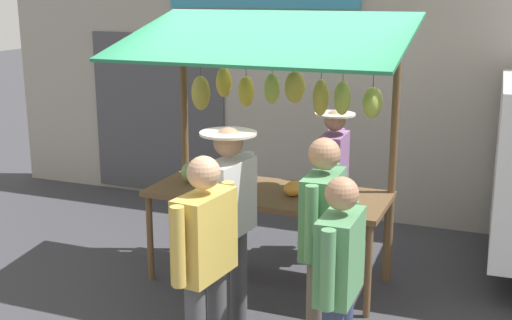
# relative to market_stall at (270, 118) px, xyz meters

# --- Properties ---
(ground_plane) EXTENTS (40.00, 40.00, 0.00)m
(ground_plane) POSITION_rel_market_stall_xyz_m (-0.01, 0.06, -1.56)
(ground_plane) COLOR #38383D
(street_backdrop) EXTENTS (9.00, 0.30, 3.40)m
(street_backdrop) POSITION_rel_market_stall_xyz_m (0.04, -2.13, 0.14)
(street_backdrop) COLOR #9E998E
(street_backdrop) RESTS_ON ground
(market_stall) EXTENTS (2.50, 1.46, 2.50)m
(market_stall) POSITION_rel_market_stall_xyz_m (0.00, 0.00, 0.00)
(market_stall) COLOR brown
(market_stall) RESTS_ON ground
(vendor_with_sunhat) EXTENTS (0.40, 0.67, 1.55)m
(vendor_with_sunhat) POSITION_rel_market_stall_xyz_m (-0.43, -0.69, -0.66)
(vendor_with_sunhat) COLOR navy
(vendor_with_sunhat) RESTS_ON ground
(shopper_with_shopping_bag) EXTENTS (0.22, 0.68, 1.57)m
(shopper_with_shopping_bag) POSITION_rel_market_stall_xyz_m (-1.13, 1.73, -0.66)
(shopper_with_shopping_bag) COLOR navy
(shopper_with_shopping_bag) RESTS_ON ground
(shopper_in_grey_tee) EXTENTS (0.44, 0.71, 1.68)m
(shopper_in_grey_tee) POSITION_rel_market_stall_xyz_m (-0.08, 1.09, -0.56)
(shopper_in_grey_tee) COLOR #4C4C51
(shopper_in_grey_tee) RESTS_ON ground
(shopper_in_striped_shirt) EXTENTS (0.28, 0.70, 1.64)m
(shopper_in_striped_shirt) POSITION_rel_market_stall_xyz_m (-0.23, 1.83, -0.61)
(shopper_in_striped_shirt) COLOR #4C4C51
(shopper_in_striped_shirt) RESTS_ON ground
(shopper_with_ponytail) EXTENTS (0.24, 0.71, 1.69)m
(shopper_with_ponytail) POSITION_rel_market_stall_xyz_m (-0.86, 1.20, -0.58)
(shopper_with_ponytail) COLOR #726656
(shopper_with_ponytail) RESTS_ON ground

